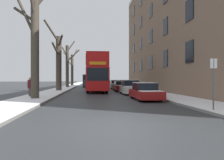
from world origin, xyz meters
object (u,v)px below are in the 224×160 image
object	(u,v)px
parked_car_2	(121,86)
double_decker_bus	(96,72)
bare_tree_left_3	(72,69)
bare_tree_left_2	(68,65)
parked_car_3	(116,85)
bare_tree_left_0	(34,40)
parked_car_1	(130,88)
parked_car_0	(145,92)
parked_car_4	(112,84)
pedestrian_left_sidewalk	(30,87)
bare_tree_left_1	(58,61)
oncoming_van	(88,80)
street_sign_post	(213,82)

from	to	relation	value
parked_car_2	double_decker_bus	bearing A→B (deg)	-157.35
bare_tree_left_3	parked_car_2	world-z (taller)	bare_tree_left_3
double_decker_bus	parked_car_2	distance (m)	4.10
bare_tree_left_2	parked_car_3	size ratio (longest dim) A/B	1.99
bare_tree_left_0	bare_tree_left_2	bearing A→B (deg)	89.83
double_decker_bus	parked_car_1	bearing A→B (deg)	-56.89
parked_car_0	parked_car_3	distance (m)	18.87
parked_car_0	parked_car_4	size ratio (longest dim) A/B	1.11
pedestrian_left_sidewalk	bare_tree_left_3	bearing A→B (deg)	-2.48
parked_car_2	parked_car_4	bearing A→B (deg)	90.00
bare_tree_left_1	pedestrian_left_sidewalk	world-z (taller)	bare_tree_left_1
parked_car_4	parked_car_0	bearing A→B (deg)	-90.00
parked_car_3	bare_tree_left_1	bearing A→B (deg)	-140.65
parked_car_3	double_decker_bus	bearing A→B (deg)	-114.09
bare_tree_left_1	bare_tree_left_3	bearing A→B (deg)	90.41
parked_car_1	parked_car_2	xyz separation A→B (m)	(-0.00, 6.53, -0.06)
bare_tree_left_1	oncoming_van	world-z (taller)	bare_tree_left_1
parked_car_2	parked_car_1	bearing A→B (deg)	-90.00
bare_tree_left_2	parked_car_2	bearing A→B (deg)	-53.80
parked_car_1	bare_tree_left_2	bearing A→B (deg)	114.80
bare_tree_left_1	street_sign_post	size ratio (longest dim) A/B	3.48
parked_car_1	parked_car_4	size ratio (longest dim) A/B	1.11
bare_tree_left_1	pedestrian_left_sidewalk	size ratio (longest dim) A/B	5.06
bare_tree_left_2	pedestrian_left_sidewalk	world-z (taller)	bare_tree_left_2
bare_tree_left_1	parked_car_2	bearing A→B (deg)	4.23
parked_car_0	double_decker_bus	bearing A→B (deg)	106.40
parked_car_1	parked_car_3	bearing A→B (deg)	90.00
bare_tree_left_0	parked_car_2	world-z (taller)	bare_tree_left_0
bare_tree_left_2	street_sign_post	bearing A→B (deg)	-72.72
bare_tree_left_1	parked_car_2	world-z (taller)	bare_tree_left_1
parked_car_1	street_sign_post	world-z (taller)	street_sign_post
parked_car_3	street_sign_post	world-z (taller)	street_sign_post
bare_tree_left_1	pedestrian_left_sidewalk	distance (m)	10.32
bare_tree_left_3	parked_car_0	xyz separation A→B (m)	(8.34, -35.83, -3.47)
double_decker_bus	bare_tree_left_3	bearing A→B (deg)	101.53
parked_car_4	pedestrian_left_sidewalk	bearing A→B (deg)	-111.83
bare_tree_left_3	double_decker_bus	bearing A→B (deg)	-78.47
parked_car_0	pedestrian_left_sidewalk	bearing A→B (deg)	165.65
bare_tree_left_3	street_sign_post	bearing A→B (deg)	-77.15
bare_tree_left_1	bare_tree_left_2	distance (m)	11.80
bare_tree_left_0	street_sign_post	xyz separation A→B (m)	(9.66, -7.24, -3.01)
bare_tree_left_0	parked_car_2	size ratio (longest dim) A/B	2.05
parked_car_0	parked_car_4	distance (m)	24.98
parked_car_4	double_decker_bus	bearing A→B (deg)	-103.84
double_decker_bus	street_sign_post	bearing A→B (deg)	-75.41
bare_tree_left_2	parked_car_1	world-z (taller)	bare_tree_left_2
pedestrian_left_sidewalk	parked_car_0	bearing A→B (deg)	-105.56
parked_car_3	oncoming_van	xyz separation A→B (m)	(-4.51, 8.85, 0.66)
bare_tree_left_1	parked_car_0	distance (m)	15.02
parked_car_4	street_sign_post	world-z (taller)	street_sign_post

